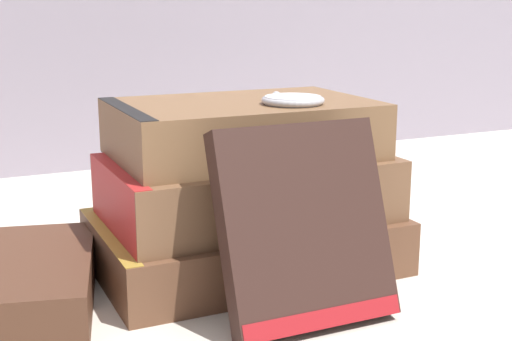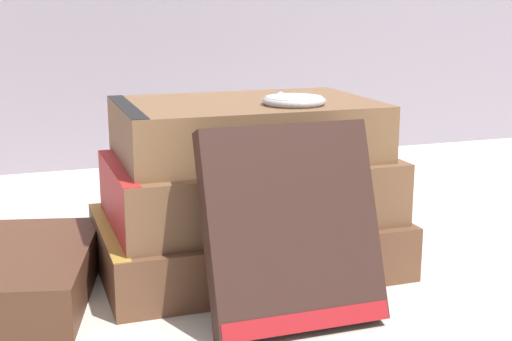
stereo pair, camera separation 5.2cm
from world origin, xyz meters
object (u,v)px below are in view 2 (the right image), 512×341
pocket_watch (291,100)px  book_flat_bottom (240,242)px  book_flat_middle (243,188)px  reading_glasses (133,225)px  book_flat_top (239,129)px  book_leaning_front (293,235)px

pocket_watch → book_flat_bottom: bearing=155.1°
book_flat_bottom → book_flat_middle: (0.00, -0.00, 0.04)m
pocket_watch → book_flat_middle: bearing=155.7°
book_flat_middle → pocket_watch: 0.08m
book_flat_bottom → book_flat_middle: size_ratio=1.06×
reading_glasses → book_flat_top: bearing=-72.4°
book_flat_top → pocket_watch: bearing=-35.8°
book_flat_middle → book_flat_top: 0.05m
book_flat_middle → reading_glasses: 0.16m
book_leaning_front → reading_glasses: (-0.07, 0.24, -0.06)m
book_flat_bottom → reading_glasses: 0.15m
book_flat_top → book_flat_bottom: bearing=-108.4°
book_leaning_front → pocket_watch: pocket_watch is taller
book_flat_middle → pocket_watch: size_ratio=4.26×
book_leaning_front → pocket_watch: 0.12m
book_flat_top → book_leaning_front: bearing=-89.7°
book_flat_middle → reading_glasses: (-0.07, 0.13, -0.06)m
pocket_watch → reading_glasses: bearing=124.1°
book_leaning_front → reading_glasses: size_ratio=1.10×
pocket_watch → reading_glasses: pocket_watch is taller
book_flat_bottom → pocket_watch: (0.04, -0.02, 0.11)m
book_flat_middle → book_flat_bottom: bearing=145.6°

